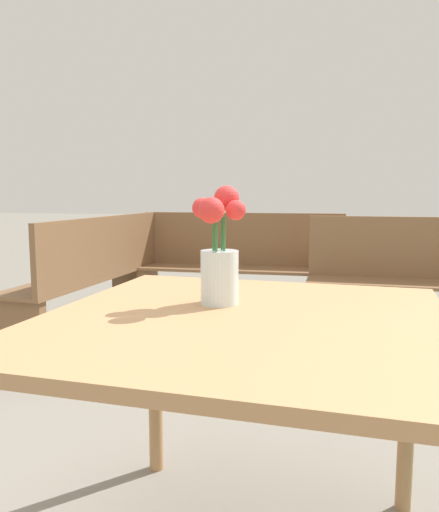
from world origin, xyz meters
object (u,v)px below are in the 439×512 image
at_px(bench_middle, 94,276).
at_px(bench_far, 240,265).
at_px(table_front, 244,349).
at_px(flower_vase, 219,258).

bearing_deg(bench_middle, bench_far, 38.08).
height_order(table_front, bench_far, bench_far).
relative_size(table_front, bench_middle, 0.69).
height_order(bench_middle, bench_far, same).
xyz_separation_m(bench_middle, bench_far, (0.87, 0.68, 0.00)).
bearing_deg(table_front, bench_far, 100.65).
relative_size(table_front, bench_far, 0.66).
xyz_separation_m(flower_vase, bench_middle, (-1.25, 1.73, -0.38)).
height_order(table_front, flower_vase, flower_vase).
distance_m(table_front, flower_vase, 0.26).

